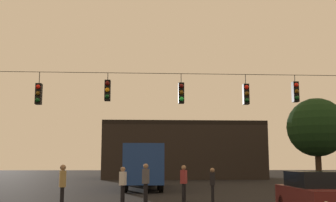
{
  "coord_description": "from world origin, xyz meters",
  "views": [
    {
      "loc": [
        -1.45,
        -6.26,
        1.78
      ],
      "look_at": [
        -0.16,
        16.05,
        5.12
      ],
      "focal_mm": 44.89,
      "sensor_mm": 36.0,
      "label": 1
    }
  ],
  "objects": [
    {
      "name": "corner_building",
      "position": [
        3.22,
        46.79,
        3.3
      ],
      "size": [
        18.63,
        13.0,
        6.6
      ],
      "color": "black",
      "rests_on": "ground"
    },
    {
      "name": "pedestrian_crossing_right",
      "position": [
        -1.35,
        13.07,
        1.02
      ],
      "size": [
        0.34,
        0.42,
        1.78
      ],
      "color": "black",
      "rests_on": "ground"
    },
    {
      "name": "pedestrian_near_bus",
      "position": [
        0.45,
        13.77,
        0.96
      ],
      "size": [
        0.36,
        0.42,
        1.7
      ],
      "color": "black",
      "rests_on": "ground"
    },
    {
      "name": "pedestrian_crossing_center",
      "position": [
        1.75,
        13.34,
        0.89
      ],
      "size": [
        0.3,
        0.4,
        1.58
      ],
      "color": "black",
      "rests_on": "ground"
    },
    {
      "name": "city_bus",
      "position": [
        -1.5,
        24.52,
        1.87
      ],
      "size": [
        2.63,
        11.02,
        3.0
      ],
      "color": "navy",
      "rests_on": "ground"
    },
    {
      "name": "tree_left_silhouette",
      "position": [
        14.19,
        30.85,
        5.02
      ],
      "size": [
        5.3,
        5.3,
        7.69
      ],
      "color": "#2D2116",
      "rests_on": "ground"
    },
    {
      "name": "car_near_right",
      "position": [
        4.37,
        7.66,
        0.8
      ],
      "size": [
        2.03,
        4.41,
        1.52
      ],
      "color": "#511919",
      "rests_on": "ground"
    },
    {
      "name": "pedestrian_trailing",
      "position": [
        -2.38,
        13.16,
        0.92
      ],
      "size": [
        0.33,
        0.41,
        1.63
      ],
      "color": "black",
      "rests_on": "ground"
    },
    {
      "name": "pedestrian_crossing_left",
      "position": [
        -4.64,
        10.78,
        0.99
      ],
      "size": [
        0.33,
        0.41,
        1.74
      ],
      "color": "black",
      "rests_on": "ground"
    },
    {
      "name": "overhead_signal_span",
      "position": [
        -0.01,
        12.67,
        3.93
      ],
      "size": [
        17.56,
        0.44,
        6.79
      ],
      "color": "black",
      "rests_on": "ground"
    },
    {
      "name": "ground_plane",
      "position": [
        0.0,
        24.5,
        0.0
      ],
      "size": [
        168.0,
        168.0,
        0.0
      ],
      "primitive_type": "plane",
      "color": "black",
      "rests_on": "ground"
    }
  ]
}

